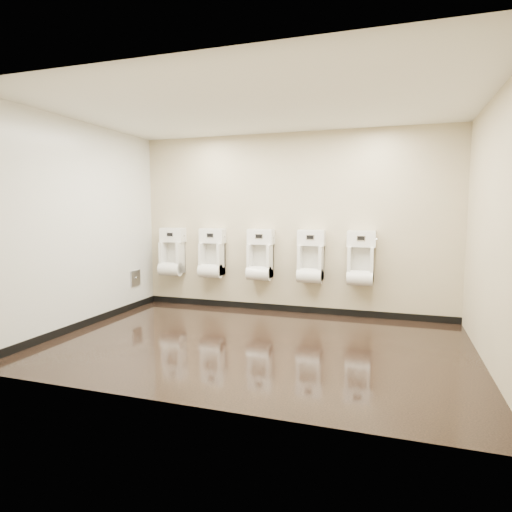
{
  "coord_description": "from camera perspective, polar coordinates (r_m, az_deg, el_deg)",
  "views": [
    {
      "loc": [
        1.56,
        -4.79,
        1.6
      ],
      "look_at": [
        -0.18,
        0.55,
        1.01
      ],
      "focal_mm": 30.0,
      "sensor_mm": 36.0,
      "label": 1
    }
  ],
  "objects": [
    {
      "name": "ground",
      "position": [
        5.29,
        0.0,
        -11.59
      ],
      "size": [
        5.0,
        3.5,
        0.0
      ],
      "primitive_type": "cube",
      "color": "black",
      "rests_on": "ground"
    },
    {
      "name": "ceiling",
      "position": [
        5.18,
        0.01,
        19.43
      ],
      "size": [
        5.0,
        3.5,
        0.0
      ],
      "primitive_type": "cube",
      "color": "white"
    },
    {
      "name": "back_wall",
      "position": [
        6.72,
        4.65,
        4.32
      ],
      "size": [
        5.0,
        0.02,
        2.8
      ],
      "primitive_type": "cube",
      "color": "#C5B793",
      "rests_on": "ground"
    },
    {
      "name": "front_wall",
      "position": [
        3.42,
        -9.14,
        2.57
      ],
      "size": [
        5.0,
        0.02,
        2.8
      ],
      "primitive_type": "cube",
      "color": "#C5B793",
      "rests_on": "ground"
    },
    {
      "name": "left_wall",
      "position": [
        6.28,
        -22.27,
        3.76
      ],
      "size": [
        0.02,
        3.5,
        2.8
      ],
      "primitive_type": "cube",
      "color": "#C5B793",
      "rests_on": "ground"
    },
    {
      "name": "right_wall",
      "position": [
        4.88,
        29.17,
        2.91
      ],
      "size": [
        0.02,
        3.5,
        2.8
      ],
      "primitive_type": "cube",
      "color": "#C5B793",
      "rests_on": "ground"
    },
    {
      "name": "tile_overlay_left",
      "position": [
        6.28,
        -22.24,
        3.76
      ],
      "size": [
        0.01,
        3.5,
        2.8
      ],
      "primitive_type": "cube",
      "color": "white",
      "rests_on": "ground"
    },
    {
      "name": "skirting_back",
      "position": [
        6.89,
        4.53,
        -6.98
      ],
      "size": [
        5.0,
        0.02,
        0.1
      ],
      "primitive_type": "cube",
      "color": "black",
      "rests_on": "ground"
    },
    {
      "name": "skirting_left",
      "position": [
        6.46,
        -21.71,
        -8.28
      ],
      "size": [
        0.02,
        3.5,
        0.1
      ],
      "primitive_type": "cube",
      "color": "black",
      "rests_on": "ground"
    },
    {
      "name": "access_panel",
      "position": [
        7.31,
        -15.79,
        -2.84
      ],
      "size": [
        0.04,
        0.25,
        0.25
      ],
      "color": "#9E9EA3",
      "rests_on": "left_wall"
    },
    {
      "name": "urinal_0",
      "position": [
        7.37,
        -11.14,
        0.08
      ],
      "size": [
        0.42,
        0.32,
        0.79
      ],
      "color": "white",
      "rests_on": "back_wall"
    },
    {
      "name": "urinal_1",
      "position": [
        7.05,
        -5.92,
        -0.11
      ],
      "size": [
        0.42,
        0.32,
        0.79
      ],
      "color": "white",
      "rests_on": "back_wall"
    },
    {
      "name": "urinal_2",
      "position": [
        6.75,
        0.54,
        -0.35
      ],
      "size": [
        0.42,
        0.32,
        0.79
      ],
      "color": "white",
      "rests_on": "back_wall"
    },
    {
      "name": "urinal_3",
      "position": [
        6.56,
        7.29,
        -0.59
      ],
      "size": [
        0.42,
        0.32,
        0.79
      ],
      "color": "white",
      "rests_on": "back_wall"
    },
    {
      "name": "urinal_4",
      "position": [
        6.46,
        13.79,
        -0.82
      ],
      "size": [
        0.42,
        0.32,
        0.79
      ],
      "color": "white",
      "rests_on": "back_wall"
    }
  ]
}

